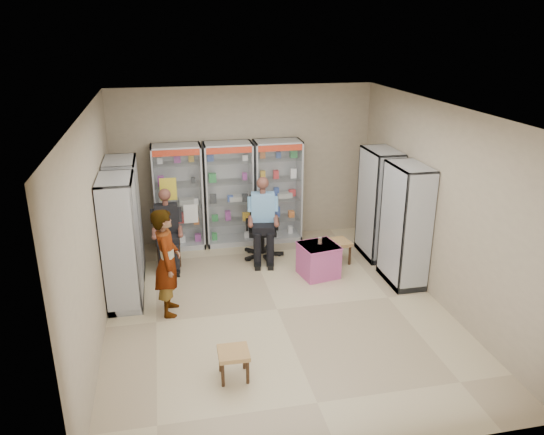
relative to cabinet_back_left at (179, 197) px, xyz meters
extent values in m
plane|color=tan|center=(1.30, -2.73, -1.00)|extent=(6.00, 6.00, 0.00)
cube|color=tan|center=(1.30, 0.27, 0.50)|extent=(5.00, 0.02, 3.00)
cube|color=tan|center=(1.30, -5.73, 0.50)|extent=(5.00, 0.02, 3.00)
cube|color=tan|center=(-1.20, -2.73, 0.50)|extent=(0.02, 6.00, 3.00)
cube|color=tan|center=(3.80, -2.73, 0.50)|extent=(0.02, 6.00, 3.00)
cube|color=white|center=(1.30, -2.73, 2.00)|extent=(5.00, 6.00, 0.02)
cube|color=silver|center=(0.00, 0.00, 0.00)|extent=(0.90, 0.50, 2.00)
cube|color=#BABDC2|center=(0.95, 0.00, 0.00)|extent=(0.90, 0.50, 2.00)
cube|color=silver|center=(1.90, 0.00, 0.00)|extent=(0.90, 0.50, 2.00)
cube|color=#B9BCC1|center=(3.53, -1.13, 0.00)|extent=(0.90, 0.50, 2.00)
cube|color=#A0A3A7|center=(3.53, -2.23, 0.00)|extent=(0.90, 0.50, 2.00)
cube|color=#A9AAB1|center=(-0.93, -0.93, 0.00)|extent=(0.90, 0.50, 2.00)
cube|color=#9DA0A4|center=(-0.93, -2.03, 0.00)|extent=(0.90, 0.50, 2.00)
cube|color=black|center=(-0.25, -0.73, -0.53)|extent=(0.42, 0.42, 0.94)
cube|color=black|center=(1.45, -0.77, -0.43)|extent=(0.71, 0.71, 1.14)
cube|color=#AF4682|center=(2.24, -1.74, -0.72)|extent=(0.68, 0.66, 0.57)
cylinder|color=#531A07|center=(2.27, -1.70, -0.38)|extent=(0.07, 0.07, 0.11)
cube|color=#AE7549|center=(2.72, -1.30, -0.79)|extent=(0.47, 0.47, 0.41)
cube|color=#A76F46|center=(0.44, -4.22, -0.81)|extent=(0.38, 0.38, 0.37)
imported|color=gray|center=(-0.28, -2.47, -0.19)|extent=(0.44, 0.62, 1.63)
camera|label=1|loc=(-0.22, -9.61, 3.07)|focal=35.00mm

